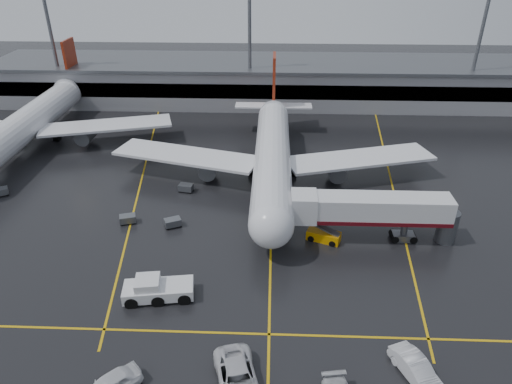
{
  "coord_description": "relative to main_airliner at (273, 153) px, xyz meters",
  "views": [
    {
      "loc": [
        0.03,
        -53.37,
        32.51
      ],
      "look_at": [
        -2.0,
        -2.0,
        4.0
      ],
      "focal_mm": 32.66,
      "sensor_mm": 36.0,
      "label": 1
    }
  ],
  "objects": [
    {
      "name": "apron_line_left",
      "position": [
        -20.0,
        0.3,
        -4.2
      ],
      "size": [
        9.99,
        69.35,
        0.02
      ],
      "primitive_type": "cube",
      "rotation": [
        0.0,
        0.0,
        0.14
      ],
      "color": "gold",
      "rests_on": "ground"
    },
    {
      "name": "light_mast_left",
      "position": [
        -45.0,
        32.3,
        10.27
      ],
      "size": [
        3.0,
        1.2,
        25.45
      ],
      "color": "#595B60",
      "rests_on": "ground"
    },
    {
      "name": "service_van_c",
      "position": [
        12.28,
        -35.93,
        -3.31
      ],
      "size": [
        3.93,
        5.75,
        1.8
      ],
      "primitive_type": "imported",
      "rotation": [
        0.0,
        0.0,
        0.41
      ],
      "color": "silver",
      "rests_on": "ground"
    },
    {
      "name": "jet_bridge",
      "position": [
        11.87,
        -15.7,
        -0.28
      ],
      "size": [
        19.9,
        3.4,
        6.05
      ],
      "color": "silver",
      "rests_on": "ground"
    },
    {
      "name": "service_van_a",
      "position": [
        -2.46,
        -37.59,
        -3.24
      ],
      "size": [
        4.87,
        7.58,
        1.94
      ],
      "primitive_type": "imported",
      "rotation": [
        0.0,
        0.0,
        0.25
      ],
      "color": "silver",
      "rests_on": "ground"
    },
    {
      "name": "second_airliner",
      "position": [
        -42.0,
        12.0,
        0.0
      ],
      "size": [
        48.8,
        45.6,
        14.1
      ],
      "color": "silver",
      "rests_on": "ground"
    },
    {
      "name": "apron_line_centre",
      "position": [
        0.0,
        -9.7,
        -4.2
      ],
      "size": [
        0.25,
        90.0,
        0.02
      ],
      "primitive_type": "cube",
      "color": "gold",
      "rests_on": "ground"
    },
    {
      "name": "ground",
      "position": [
        0.0,
        -9.7,
        -4.21
      ],
      "size": [
        220.0,
        220.0,
        0.0
      ],
      "primitive_type": "plane",
      "color": "black",
      "rests_on": "ground"
    },
    {
      "name": "pushback_tractor",
      "position": [
        -11.5,
        -27.08,
        -3.21
      ],
      "size": [
        7.34,
        3.9,
        2.5
      ],
      "color": "silver",
      "rests_on": "ground"
    },
    {
      "name": "baggage_cart_e",
      "position": [
        -38.47,
        -6.92,
        -3.58
      ],
      "size": [
        2.38,
        2.11,
        1.12
      ],
      "color": "#595B60",
      "rests_on": "ground"
    },
    {
      "name": "baggage_cart_a",
      "position": [
        -12.46,
        -13.93,
        -3.58
      ],
      "size": [
        2.36,
        2.02,
        1.12
      ],
      "color": "#595B60",
      "rests_on": "ground"
    },
    {
      "name": "light_mast_mid",
      "position": [
        -5.0,
        32.3,
        10.27
      ],
      "size": [
        3.0,
        1.2,
        25.45
      ],
      "color": "#595B60",
      "rests_on": "ground"
    },
    {
      "name": "main_airliner",
      "position": [
        0.0,
        0.0,
        0.0
      ],
      "size": [
        48.8,
        45.6,
        14.1
      ],
      "color": "silver",
      "rests_on": "ground"
    },
    {
      "name": "light_mast_right",
      "position": [
        40.0,
        32.3,
        10.27
      ],
      "size": [
        3.0,
        1.2,
        25.45
      ],
      "color": "#595B60",
      "rests_on": "ground"
    },
    {
      "name": "baggage_cart_c",
      "position": [
        -12.37,
        -4.67,
        -3.58
      ],
      "size": [
        2.21,
        1.66,
        1.12
      ],
      "color": "#595B60",
      "rests_on": "ground"
    },
    {
      "name": "terminal",
      "position": [
        0.0,
        38.23,
        0.11
      ],
      "size": [
        122.0,
        19.0,
        8.6
      ],
      "color": "gray",
      "rests_on": "ground"
    },
    {
      "name": "apron_line_right",
      "position": [
        18.0,
        0.3,
        -4.2
      ],
      "size": [
        7.57,
        69.64,
        0.02
      ],
      "primitive_type": "cube",
      "rotation": [
        0.0,
        0.0,
        -0.1
      ],
      "color": "gold",
      "rests_on": "ground"
    },
    {
      "name": "baggage_cart_b",
      "position": [
        -18.39,
        -13.32,
        -3.58
      ],
      "size": [
        2.29,
        1.82,
        1.12
      ],
      "color": "#595B60",
      "rests_on": "ground"
    },
    {
      "name": "belt_loader",
      "position": [
        6.36,
        -16.21,
        -3.59
      ],
      "size": [
        4.29,
        3.0,
        2.51
      ],
      "color": "orange",
      "rests_on": "ground"
    },
    {
      "name": "apron_line_stop",
      "position": [
        0.0,
        -31.7,
        -4.2
      ],
      "size": [
        60.0,
        0.25,
        0.02
      ],
      "primitive_type": "cube",
      "color": "gold",
      "rests_on": "ground"
    }
  ]
}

